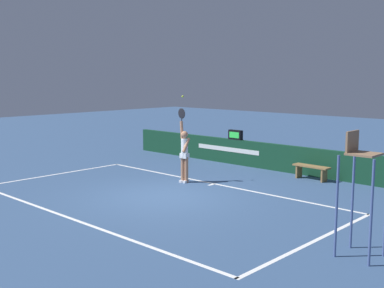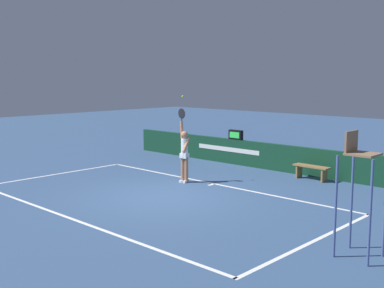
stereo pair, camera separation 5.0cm
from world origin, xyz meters
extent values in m
plane|color=#334F75|center=(0.00, 0.00, 0.00)|extent=(60.00, 60.00, 0.00)
cube|color=white|center=(0.00, 2.27, 0.00)|extent=(10.21, 0.10, 0.00)
cube|color=white|center=(0.00, -3.07, 0.00)|extent=(10.21, 0.10, 0.00)
cube|color=white|center=(-5.10, -0.40, 0.00)|extent=(0.10, 5.44, 0.00)
cube|color=white|center=(5.10, -0.40, 0.00)|extent=(0.10, 5.44, 0.00)
cube|color=white|center=(0.00, 2.12, 0.00)|extent=(0.10, 0.30, 0.00)
cube|color=#113C25|center=(0.00, 5.53, 0.49)|extent=(14.34, 0.18, 0.98)
cube|color=silver|center=(-2.07, 5.44, 0.57)|extent=(3.08, 0.01, 0.17)
cube|color=black|center=(-1.74, 5.53, 1.17)|extent=(0.61, 0.17, 0.38)
cube|color=#33E54C|center=(-1.74, 5.45, 1.17)|extent=(0.47, 0.01, 0.23)
cylinder|color=#A97556|center=(-0.81, 1.79, 0.42)|extent=(0.12, 0.12, 0.84)
cylinder|color=#A97556|center=(-0.96, 1.77, 0.42)|extent=(0.12, 0.12, 0.84)
cube|color=white|center=(-0.81, 1.77, 0.04)|extent=(0.13, 0.25, 0.07)
cube|color=white|center=(-0.96, 1.75, 0.04)|extent=(0.13, 0.25, 0.07)
cylinder|color=white|center=(-0.89, 1.78, 1.14)|extent=(0.22, 0.22, 0.60)
cube|color=white|center=(-0.89, 1.78, 0.88)|extent=(0.28, 0.24, 0.16)
sphere|color=#A97556|center=(-0.89, 1.78, 1.58)|extent=(0.23, 0.23, 0.23)
cylinder|color=#A97556|center=(-1.00, 1.77, 1.72)|extent=(0.14, 0.11, 0.57)
cylinder|color=#A97556|center=(-0.77, 1.74, 1.25)|extent=(0.14, 0.38, 0.47)
ellipsoid|color=black|center=(-1.00, 1.77, 2.26)|extent=(0.34, 0.07, 0.38)
cylinder|color=black|center=(-1.00, 1.77, 2.07)|extent=(0.03, 0.03, 0.18)
sphere|color=#C6E52D|center=(-1.04, 1.85, 2.80)|extent=(0.07, 0.07, 0.07)
cylinder|color=#495D93|center=(6.50, -0.99, 0.99)|extent=(0.05, 0.05, 1.98)
cylinder|color=#495D93|center=(5.83, -0.99, 0.99)|extent=(0.05, 0.05, 1.98)
cylinder|color=#495D93|center=(5.83, -0.32, 0.99)|extent=(0.05, 0.05, 1.98)
cube|color=#8A694B|center=(6.17, -0.65, 2.00)|extent=(0.54, 0.54, 0.04)
cube|color=#8A694B|center=(5.93, -0.65, 2.22)|extent=(0.04, 0.48, 0.40)
cube|color=olive|center=(1.94, 4.97, 0.46)|extent=(1.29, 0.41, 0.05)
cube|color=olive|center=(1.46, 4.99, 0.23)|extent=(0.07, 0.32, 0.46)
cube|color=olive|center=(2.42, 4.95, 0.23)|extent=(0.07, 0.32, 0.46)
camera|label=1|loc=(9.94, -9.34, 3.43)|focal=45.18mm
camera|label=2|loc=(9.97, -9.31, 3.43)|focal=45.18mm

